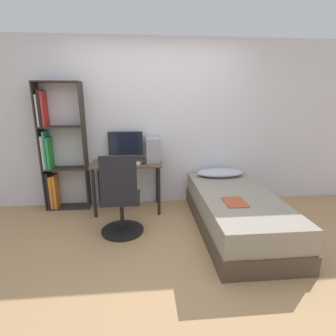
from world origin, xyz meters
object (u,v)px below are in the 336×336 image
monitor (126,145)px  office_chair (121,205)px  keyboard (127,164)px  pc_tower (153,149)px  bed (236,211)px  bookshelf (56,154)px

monitor → office_chair: bearing=-91.2°
keyboard → pc_tower: 0.45m
bed → pc_tower: pc_tower is taller
keyboard → monitor: bearing=96.1°
bed → monitor: monitor is taller
bookshelf → pc_tower: bookshelf is taller
bookshelf → office_chair: bearing=-42.4°
bookshelf → monitor: size_ratio=3.63×
bed → monitor: 1.85m
bookshelf → keyboard: 1.09m
office_chair → pc_tower: (0.43, 0.84, 0.51)m
bed → monitor: (-1.43, 0.92, 0.73)m
bed → monitor: size_ratio=3.96×
bookshelf → monitor: 1.03m
bookshelf → keyboard: (1.06, -0.27, -0.11)m
monitor → bookshelf: bearing=-178.5°
keyboard → pc_tower: bearing=27.1°
bed → pc_tower: size_ratio=5.55×
office_chair → bed: size_ratio=0.51×
office_chair → pc_tower: size_ratio=2.81×
bookshelf → bed: bearing=-20.0°
pc_tower → monitor: bearing=165.5°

